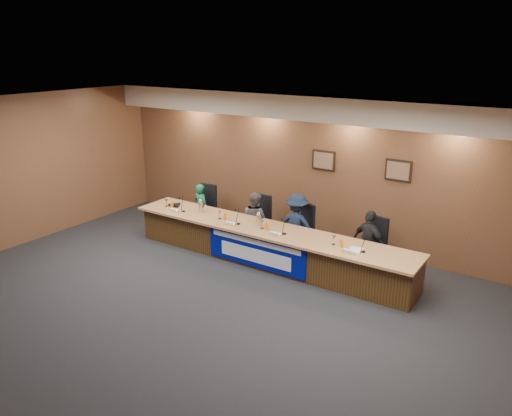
# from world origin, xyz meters

# --- Properties ---
(floor) EXTENTS (10.00, 10.00, 0.00)m
(floor) POSITION_xyz_m (0.00, 0.00, 0.00)
(floor) COLOR black
(floor) RESTS_ON ground
(ceiling) EXTENTS (10.00, 8.00, 0.04)m
(ceiling) POSITION_xyz_m (0.00, 0.00, 3.20)
(ceiling) COLOR silver
(ceiling) RESTS_ON wall_back
(wall_back) EXTENTS (10.00, 0.04, 3.20)m
(wall_back) POSITION_xyz_m (0.00, 4.00, 1.60)
(wall_back) COLOR brown
(wall_back) RESTS_ON floor
(wall_left) EXTENTS (0.04, 8.00, 3.20)m
(wall_left) POSITION_xyz_m (-5.00, 0.00, 1.60)
(wall_left) COLOR brown
(wall_left) RESTS_ON floor
(soffit) EXTENTS (10.00, 0.50, 0.50)m
(soffit) POSITION_xyz_m (0.00, 3.75, 2.95)
(soffit) COLOR beige
(soffit) RESTS_ON wall_back
(dais_body) EXTENTS (6.00, 0.80, 0.70)m
(dais_body) POSITION_xyz_m (0.00, 2.40, 0.35)
(dais_body) COLOR #432A12
(dais_body) RESTS_ON floor
(dais_top) EXTENTS (6.10, 0.95, 0.05)m
(dais_top) POSITION_xyz_m (0.00, 2.35, 0.72)
(dais_top) COLOR #B37B4A
(dais_top) RESTS_ON dais_body
(banner) EXTENTS (2.20, 0.02, 0.65)m
(banner) POSITION_xyz_m (0.00, 1.99, 0.38)
(banner) COLOR #020B7E
(banner) RESTS_ON dais_body
(banner_text_upper) EXTENTS (2.00, 0.01, 0.10)m
(banner_text_upper) POSITION_xyz_m (0.00, 1.97, 0.58)
(banner_text_upper) COLOR silver
(banner_text_upper) RESTS_ON banner
(banner_text_lower) EXTENTS (1.60, 0.01, 0.28)m
(banner_text_lower) POSITION_xyz_m (0.00, 1.97, 0.30)
(banner_text_lower) COLOR silver
(banner_text_lower) RESTS_ON banner
(wall_photo_left) EXTENTS (0.52, 0.04, 0.42)m
(wall_photo_left) POSITION_xyz_m (0.40, 3.97, 1.85)
(wall_photo_left) COLOR black
(wall_photo_left) RESTS_ON wall_back
(wall_photo_right) EXTENTS (0.52, 0.04, 0.42)m
(wall_photo_right) POSITION_xyz_m (2.00, 3.97, 1.85)
(wall_photo_right) COLOR black
(wall_photo_right) RESTS_ON wall_back
(panelist_a) EXTENTS (0.46, 0.35, 1.16)m
(panelist_a) POSITION_xyz_m (-2.20, 3.02, 0.58)
(panelist_a) COLOR #115E43
(panelist_a) RESTS_ON floor
(panelist_b) EXTENTS (0.64, 0.54, 1.19)m
(panelist_b) POSITION_xyz_m (-0.71, 3.02, 0.60)
(panelist_b) COLOR #545559
(panelist_b) RESTS_ON floor
(panelist_c) EXTENTS (0.91, 0.58, 1.33)m
(panelist_c) POSITION_xyz_m (0.32, 3.02, 0.67)
(panelist_c) COLOR #101C33
(panelist_c) RESTS_ON floor
(panelist_d) EXTENTS (0.80, 0.53, 1.26)m
(panelist_d) POSITION_xyz_m (1.87, 3.02, 0.63)
(panelist_d) COLOR black
(panelist_d) RESTS_ON floor
(office_chair_a) EXTENTS (0.53, 0.53, 0.08)m
(office_chair_a) POSITION_xyz_m (-2.20, 3.12, 0.48)
(office_chair_a) COLOR black
(office_chair_a) RESTS_ON floor
(office_chair_b) EXTENTS (0.50, 0.50, 0.08)m
(office_chair_b) POSITION_xyz_m (-0.71, 3.12, 0.48)
(office_chair_b) COLOR black
(office_chair_b) RESTS_ON floor
(office_chair_c) EXTENTS (0.63, 0.63, 0.08)m
(office_chair_c) POSITION_xyz_m (0.32, 3.12, 0.48)
(office_chair_c) COLOR black
(office_chair_c) RESTS_ON floor
(office_chair_d) EXTENTS (0.57, 0.57, 0.08)m
(office_chair_d) POSITION_xyz_m (1.87, 3.12, 0.48)
(office_chair_d) COLOR black
(office_chair_d) RESTS_ON floor
(nameplate_a) EXTENTS (0.24, 0.08, 0.10)m
(nameplate_a) POSITION_xyz_m (-2.21, 2.07, 0.80)
(nameplate_a) COLOR white
(nameplate_a) RESTS_ON dais_top
(microphone_a) EXTENTS (0.07, 0.07, 0.02)m
(microphone_a) POSITION_xyz_m (-2.01, 2.21, 0.76)
(microphone_a) COLOR black
(microphone_a) RESTS_ON dais_top
(juice_glass_a) EXTENTS (0.06, 0.06, 0.15)m
(juice_glass_a) POSITION_xyz_m (-2.42, 2.29, 0.82)
(juice_glass_a) COLOR orange
(juice_glass_a) RESTS_ON dais_top
(water_glass_a) EXTENTS (0.08, 0.08, 0.18)m
(water_glass_a) POSITION_xyz_m (-2.57, 2.28, 0.84)
(water_glass_a) COLOR silver
(water_glass_a) RESTS_ON dais_top
(nameplate_b) EXTENTS (0.24, 0.08, 0.10)m
(nameplate_b) POSITION_xyz_m (-0.70, 2.07, 0.80)
(nameplate_b) COLOR white
(nameplate_b) RESTS_ON dais_top
(microphone_b) EXTENTS (0.07, 0.07, 0.02)m
(microphone_b) POSITION_xyz_m (-0.57, 2.23, 0.76)
(microphone_b) COLOR black
(microphone_b) RESTS_ON dais_top
(juice_glass_b) EXTENTS (0.06, 0.06, 0.15)m
(juice_glass_b) POSITION_xyz_m (-0.93, 2.26, 0.82)
(juice_glass_b) COLOR orange
(juice_glass_b) RESTS_ON dais_top
(water_glass_b) EXTENTS (0.08, 0.08, 0.18)m
(water_glass_b) POSITION_xyz_m (-1.08, 2.28, 0.84)
(water_glass_b) COLOR silver
(water_glass_b) RESTS_ON dais_top
(nameplate_c) EXTENTS (0.24, 0.08, 0.10)m
(nameplate_c) POSITION_xyz_m (0.36, 2.07, 0.80)
(nameplate_c) COLOR white
(nameplate_c) RESTS_ON dais_top
(microphone_c) EXTENTS (0.07, 0.07, 0.02)m
(microphone_c) POSITION_xyz_m (0.48, 2.26, 0.76)
(microphone_c) COLOR black
(microphone_c) RESTS_ON dais_top
(juice_glass_c) EXTENTS (0.06, 0.06, 0.15)m
(juice_glass_c) POSITION_xyz_m (0.08, 2.27, 0.82)
(juice_glass_c) COLOR orange
(juice_glass_c) RESTS_ON dais_top
(water_glass_c) EXTENTS (0.08, 0.08, 0.18)m
(water_glass_c) POSITION_xyz_m (-0.04, 2.28, 0.84)
(water_glass_c) COLOR silver
(water_glass_c) RESTS_ON dais_top
(nameplate_d) EXTENTS (0.24, 0.08, 0.10)m
(nameplate_d) POSITION_xyz_m (1.86, 2.07, 0.80)
(nameplate_d) COLOR white
(nameplate_d) RESTS_ON dais_top
(microphone_d) EXTENTS (0.07, 0.07, 0.02)m
(microphone_d) POSITION_xyz_m (2.05, 2.28, 0.76)
(microphone_d) COLOR black
(microphone_d) RESTS_ON dais_top
(juice_glass_d) EXTENTS (0.06, 0.06, 0.15)m
(juice_glass_d) POSITION_xyz_m (1.64, 2.27, 0.82)
(juice_glass_d) COLOR orange
(juice_glass_d) RESTS_ON dais_top
(water_glass_d) EXTENTS (0.08, 0.08, 0.18)m
(water_glass_d) POSITION_xyz_m (1.47, 2.31, 0.84)
(water_glass_d) COLOR silver
(water_glass_d) RESTS_ON dais_top
(carafe_left) EXTENTS (0.11, 0.11, 0.24)m
(carafe_left) POSITION_xyz_m (-1.68, 2.39, 0.87)
(carafe_left) COLOR silver
(carafe_left) RESTS_ON dais_top
(carafe_mid) EXTENTS (0.11, 0.11, 0.23)m
(carafe_mid) POSITION_xyz_m (-0.19, 2.39, 0.87)
(carafe_mid) COLOR silver
(carafe_mid) RESTS_ON dais_top
(speakerphone) EXTENTS (0.32, 0.32, 0.05)m
(speakerphone) POSITION_xyz_m (-2.42, 2.40, 0.78)
(speakerphone) COLOR black
(speakerphone) RESTS_ON dais_top
(paper_stack) EXTENTS (0.26, 0.33, 0.01)m
(paper_stack) POSITION_xyz_m (1.90, 2.28, 0.75)
(paper_stack) COLOR white
(paper_stack) RESTS_ON dais_top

